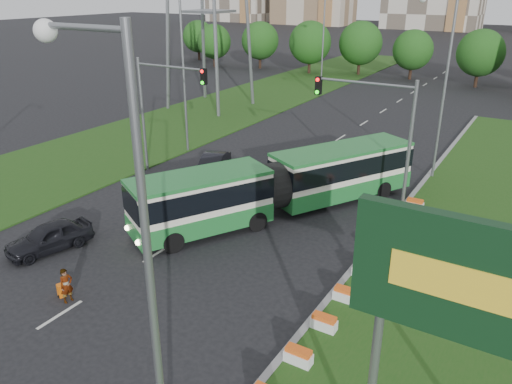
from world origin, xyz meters
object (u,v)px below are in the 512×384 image
Objects in this scene: car_left_near at (49,237)px; traffic_mast_median at (382,126)px; articulated_bus at (277,183)px; billboard at (487,302)px; shopping_trolley at (61,290)px; traffic_mast_left at (159,99)px; pedestrian at (66,285)px; car_left_far at (213,164)px.

traffic_mast_median is at bearing 59.79° from car_left_near.
traffic_mast_median is at bearing 54.79° from articulated_bus.
billboard is at bearing -18.00° from articulated_bus.
traffic_mast_median is 0.45× the size of articulated_bus.
traffic_mast_median is 18.16m from shopping_trolley.
pedestrian is at bearing -63.93° from traffic_mast_left.
car_left_near is at bearing -111.25° from car_left_far.
pedestrian is at bearing 9.61° from shopping_trolley.
traffic_mast_median reaches higher than shopping_trolley.
billboard is at bearing -84.25° from pedestrian.
billboard and traffic_mast_left have the same top height.
articulated_bus is 11.36× the size of pedestrian.
car_left_near is at bearing -77.87° from traffic_mast_left.
traffic_mast_left is at bearing 134.17° from shopping_trolley.
articulated_bus is (-5.10, -2.45, -3.55)m from traffic_mast_median.
car_left_far is at bearing 102.36° from car_left_near.
articulated_bus is (-12.57, 13.55, -4.37)m from billboard.
pedestrian reaches higher than car_left_far.
car_left_far reaches higher than shopping_trolley.
car_left_near is 13.29m from car_left_far.
traffic_mast_left is 13.89× the size of shopping_trolley.
billboard is at bearing 16.51° from shopping_trolley.
billboard is at bearing -64.97° from traffic_mast_median.
shopping_trolley is (-8.79, -15.06, -5.06)m from traffic_mast_median.
traffic_mast_median is at bearing 79.55° from shopping_trolley.
car_left_far is 16.09m from shopping_trolley.
shopping_trolley is at bearing 88.60° from pedestrian.
traffic_mast_median is at bearing -19.67° from pedestrian.
shopping_trolley is at bearing -17.59° from car_left_near.
pedestrian is at bearing -15.15° from car_left_near.
traffic_mast_median is 13.89× the size of shopping_trolley.
car_left_near is at bearing 170.38° from billboard.
car_left_far is at bearing 22.41° from pedestrian.
pedestrian reaches higher than shopping_trolley.
articulated_bus is at bearing -8.21° from traffic_mast_left.
car_left_far is at bearing -175.11° from articulated_bus.
car_left_near is 2.72× the size of pedestrian.
pedestrian is 2.72× the size of shopping_trolley.
shopping_trolley is (-16.26, 0.94, -5.88)m from billboard.
traffic_mast_left is (-22.63, 15.00, -0.81)m from billboard.
car_left_near is at bearing -97.58° from articulated_bus.
car_left_near is at bearing 68.69° from pedestrian.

